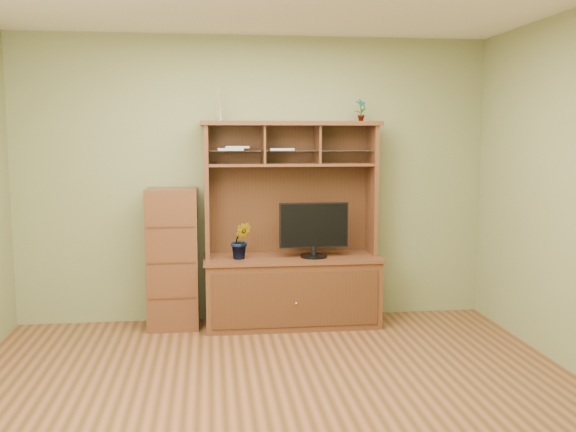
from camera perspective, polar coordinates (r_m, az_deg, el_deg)
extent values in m
cube|color=#4E3116|center=(4.50, -0.97, -16.04)|extent=(4.50, 4.00, 0.02)
cube|color=olive|center=(6.16, -2.97, 3.25)|extent=(4.50, 0.02, 2.70)
cube|color=olive|center=(2.19, 4.52, -3.61)|extent=(4.50, 0.02, 2.70)
cube|color=#492815|center=(6.05, 0.36, -6.79)|extent=(1.60, 0.55, 0.62)
cube|color=#3D1F10|center=(5.78, 0.72, -7.45)|extent=(1.50, 0.01, 0.50)
sphere|color=silver|center=(5.77, 0.74, -7.78)|extent=(0.02, 0.02, 0.02)
cube|color=#492815|center=(5.98, 0.36, -3.76)|extent=(1.64, 0.59, 0.03)
cube|color=#492815|center=(5.95, -7.24, 2.34)|extent=(0.04, 0.35, 1.25)
cube|color=#492815|center=(6.14, 7.49, 2.49)|extent=(0.04, 0.35, 1.25)
cube|color=#3D1F10|center=(6.16, 0.05, 2.56)|extent=(1.52, 0.02, 1.25)
cube|color=#492815|center=(5.98, 0.25, 8.23)|extent=(1.66, 0.40, 0.04)
cube|color=#492815|center=(5.98, 0.24, 4.59)|extent=(1.52, 0.32, 0.02)
cube|color=#492815|center=(5.95, -2.19, 6.36)|extent=(0.02, 0.31, 0.35)
cube|color=#492815|center=(6.01, 2.66, 6.37)|extent=(0.02, 0.31, 0.35)
cube|color=silver|center=(5.97, 0.26, 5.83)|extent=(1.50, 0.27, 0.01)
cylinder|color=black|center=(5.95, 2.31, -3.56)|extent=(0.25, 0.25, 0.02)
cylinder|color=black|center=(5.94, 2.32, -3.07)|extent=(0.05, 0.05, 0.08)
cube|color=black|center=(5.90, 2.33, -0.82)|extent=(0.64, 0.07, 0.42)
imported|color=#28521C|center=(5.85, -4.21, -2.19)|extent=(0.21, 0.18, 0.34)
imported|color=#3A6623|center=(6.10, 6.49, 9.34)|extent=(0.13, 0.11, 0.21)
cylinder|color=silver|center=(5.93, -6.17, 8.92)|extent=(0.06, 0.06, 0.11)
cylinder|color=#A18850|center=(5.94, -6.19, 10.38)|extent=(0.04, 0.04, 0.20)
cube|color=silver|center=(5.93, -5.13, 5.93)|extent=(0.23, 0.17, 0.02)
cube|color=silver|center=(5.93, -4.45, 6.13)|extent=(0.23, 0.19, 0.02)
cube|color=silver|center=(5.97, -0.55, 5.95)|extent=(0.23, 0.19, 0.02)
cube|color=#492815|center=(6.01, -10.21, -3.73)|extent=(0.46, 0.41, 1.29)
cube|color=#3D1F10|center=(5.87, -10.25, -7.20)|extent=(0.42, 0.01, 0.02)
cube|color=#3D1F10|center=(5.80, -10.32, -4.11)|extent=(0.42, 0.01, 0.01)
cube|color=#3D1F10|center=(5.75, -10.39, -0.95)|extent=(0.42, 0.01, 0.01)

